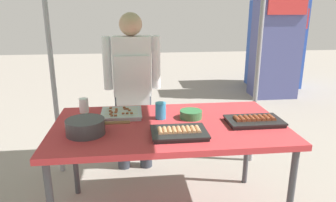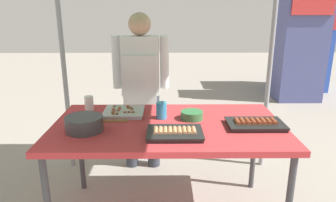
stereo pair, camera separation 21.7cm
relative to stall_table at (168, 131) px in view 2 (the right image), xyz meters
name	(u,v)px [view 2 (the right image)]	position (x,y,z in m)	size (l,w,h in m)	color
stall_table	(168,131)	(0.00, 0.00, 0.00)	(1.60, 0.90, 0.75)	#C63338
tray_grilled_sausages	(255,124)	(0.59, -0.06, 0.07)	(0.38, 0.24, 0.05)	black
tray_meat_skewers	(124,112)	(-0.33, 0.20, 0.07)	(0.30, 0.28, 0.04)	#ADADB2
tray_pork_links	(175,133)	(0.04, -0.22, 0.07)	(0.35, 0.25, 0.05)	black
cooking_wok	(85,123)	(-0.55, -0.12, 0.11)	(0.41, 0.25, 0.10)	#38383A
condiment_bowl	(192,115)	(0.17, 0.10, 0.08)	(0.16, 0.16, 0.06)	#33723F
drink_cup_near_edge	(89,103)	(-0.62, 0.32, 0.11)	(0.07, 0.07, 0.11)	white
drink_cup_by_wok	(162,110)	(-0.05, 0.11, 0.11)	(0.08, 0.08, 0.12)	#338CBF
vendor_woman	(141,81)	(-0.24, 0.79, 0.18)	(0.52, 0.22, 1.49)	#333842
neighbor_stall_left	(301,41)	(2.24, 3.16, 0.31)	(0.72, 0.57, 2.00)	#4C518C
neighbor_stall_right	(301,46)	(2.57, 3.88, 0.14)	(0.91, 0.72, 1.67)	#2D51B2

